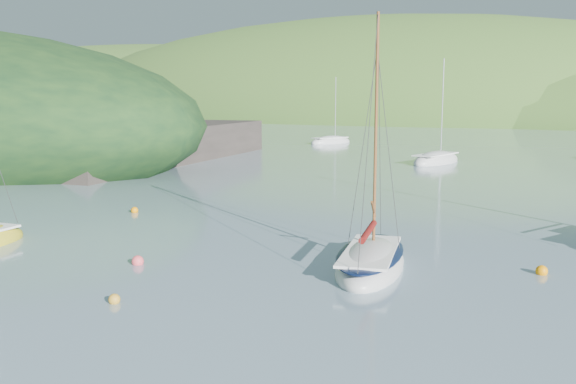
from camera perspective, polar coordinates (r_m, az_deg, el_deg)
The scene contains 6 objects.
ground at distance 21.86m, azimuth -15.09°, elevation -9.34°, with size 700.00×700.00×0.00m, color slate.
shoreline_hills at distance 188.77m, azimuth 22.39°, elevation 6.00°, with size 690.00×135.00×56.00m.
daysailer_white at distance 25.07m, azimuth 7.34°, elevation -6.23°, with size 4.14×7.20×10.44m.
distant_sloop_a at distance 64.36m, azimuth 13.03°, elevation 2.68°, with size 3.98×8.06×11.01m.
distant_sloop_c at distance 88.36m, azimuth 3.82°, elevation 4.44°, with size 4.68×7.29×9.82m.
mooring_buoys at distance 26.69m, azimuth -4.93°, elevation -5.52°, with size 22.52×12.74×0.48m.
Camera 1 is at (14.82, -14.63, 6.64)m, focal length 40.00 mm.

